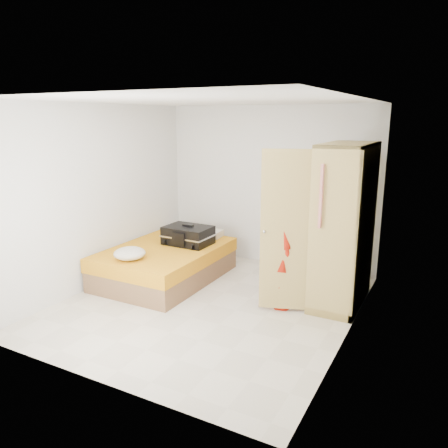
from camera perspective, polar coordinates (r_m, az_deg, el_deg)
The scene contains 7 objects.
room at distance 5.47m, azimuth -2.09°, elevation 2.10°, with size 4.00×4.02×2.60m.
bed at distance 6.71m, azimuth -7.65°, elevation -5.09°, with size 1.42×2.02×0.50m.
wardrobe at distance 5.80m, azimuth 14.80°, elevation -0.76°, with size 1.14×1.38×2.10m.
person at distance 5.64m, azimuth 7.82°, elevation -2.25°, with size 0.63×0.41×1.73m, color red.
suitcase at distance 6.75m, azimuth -4.73°, elevation -1.48°, with size 0.72×0.55×0.31m.
round_cushion at distance 6.16m, azimuth -12.22°, elevation -3.77°, with size 0.44×0.44×0.17m, color silver.
pillow at distance 7.21m, azimuth -2.64°, elevation -1.14°, with size 0.60×0.30×0.11m, color silver.
Camera 1 is at (2.69, -4.64, 2.40)m, focal length 35.00 mm.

